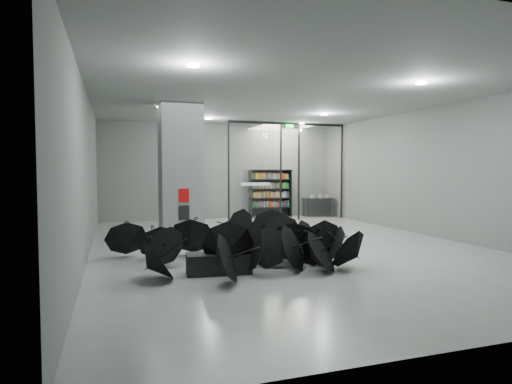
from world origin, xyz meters
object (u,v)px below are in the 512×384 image
object	(u,v)px
bench	(219,263)
bookshelf	(271,193)
column	(181,172)
shop_counter	(319,207)
umbrella_cluster	(254,250)

from	to	relation	value
bench	bookshelf	distance (m)	10.37
bench	bookshelf	bearing A→B (deg)	69.29
bench	bookshelf	world-z (taller)	bookshelf
column	bookshelf	bearing A→B (deg)	45.77
column	bench	world-z (taller)	column
shop_counter	umbrella_cluster	distance (m)	10.07
bench	shop_counter	bearing A→B (deg)	58.49
shop_counter	umbrella_cluster	bearing A→B (deg)	-114.12
bookshelf	bench	bearing A→B (deg)	-113.86
column	umbrella_cluster	distance (m)	4.40
bench	shop_counter	distance (m)	11.11
bookshelf	shop_counter	size ratio (longest dim) A/B	1.53
column	umbrella_cluster	world-z (taller)	column
shop_counter	umbrella_cluster	world-z (taller)	umbrella_cluster
shop_counter	column	bearing A→B (deg)	-136.65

